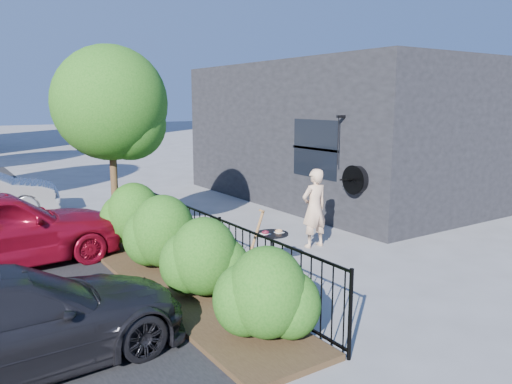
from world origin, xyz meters
TOP-DOWN VIEW (x-y plane):
  - ground at (0.00, 0.00)m, footprint 120.00×120.00m
  - shop_building at (5.50, 4.50)m, footprint 6.22×9.00m
  - fence at (-1.50, 0.00)m, footprint 0.05×6.05m
  - planting_bed at (-2.20, 0.00)m, footprint 1.30×6.00m
  - shrubs at (-2.10, 0.10)m, footprint 1.10×5.60m
  - patio_tree at (-2.24, 2.76)m, footprint 2.20×2.20m
  - cafe_table at (-0.54, -0.10)m, footprint 0.57×0.57m
  - woman at (1.10, 0.72)m, footprint 0.60×0.40m
  - shovel at (-1.25, -0.54)m, footprint 0.45×0.17m
  - car_darkgrey at (-4.77, -1.12)m, footprint 4.08×1.90m

SIDE VIEW (x-z plane):
  - ground at x=0.00m, z-range 0.00..0.00m
  - planting_bed at x=-2.20m, z-range 0.00..0.08m
  - cafe_table at x=-0.54m, z-range 0.11..0.87m
  - fence at x=-1.50m, z-range 0.01..1.11m
  - shovel at x=-1.25m, z-range -0.08..1.22m
  - car_darkgrey at x=-4.77m, z-range 0.00..1.15m
  - shrubs at x=-2.10m, z-range 0.08..1.32m
  - woman at x=1.10m, z-range 0.00..1.61m
  - shop_building at x=5.50m, z-range 0.00..4.00m
  - patio_tree at x=-2.24m, z-range 0.79..4.73m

